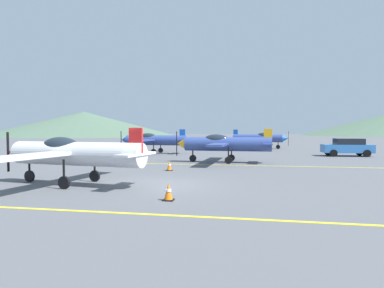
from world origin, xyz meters
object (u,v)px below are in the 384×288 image
(airplane_mid, at_px, (224,144))
(airplane_far, at_px, (153,140))
(airplane_back, at_px, (260,138))
(traffic_cone_side, at_px, (168,192))
(airplane_near, at_px, (71,153))
(traffic_cone_front, at_px, (169,166))
(car_sedan, at_px, (347,147))

(airplane_mid, bearing_deg, airplane_far, 133.80)
(airplane_mid, xyz_separation_m, airplane_back, (2.88, 19.44, 0.00))
(airplane_mid, height_order, traffic_cone_side, airplane_mid)
(airplane_near, distance_m, airplane_far, 19.80)
(traffic_cone_front, bearing_deg, airplane_far, 110.99)
(airplane_mid, height_order, airplane_far, same)
(airplane_far, distance_m, car_sedan, 18.67)
(airplane_back, xyz_separation_m, car_sedan, (7.73, -11.34, -0.55))
(airplane_mid, bearing_deg, car_sedan, 37.36)
(car_sedan, relative_size, traffic_cone_front, 7.47)
(airplane_far, bearing_deg, airplane_mid, -46.20)
(airplane_back, bearing_deg, traffic_cone_front, -102.53)
(airplane_back, height_order, traffic_cone_front, airplane_back)
(airplane_back, relative_size, traffic_cone_side, 14.00)
(airplane_back, bearing_deg, car_sedan, -55.74)
(airplane_near, bearing_deg, traffic_cone_side, -25.80)
(airplane_back, distance_m, traffic_cone_side, 33.31)
(airplane_mid, bearing_deg, traffic_cone_side, -92.61)
(car_sedan, bearing_deg, airplane_mid, -142.64)
(car_sedan, xyz_separation_m, traffic_cone_side, (-11.23, -21.76, -0.56))
(traffic_cone_side, bearing_deg, airplane_near, 154.20)
(airplane_near, height_order, traffic_cone_front, airplane_near)
(traffic_cone_side, bearing_deg, traffic_cone_front, 104.35)
(airplane_near, relative_size, traffic_cone_front, 14.01)
(airplane_far, xyz_separation_m, airplane_back, (10.94, 11.04, 0.00))
(airplane_mid, distance_m, airplane_far, 11.64)
(airplane_near, relative_size, traffic_cone_side, 14.01)
(airplane_back, xyz_separation_m, traffic_cone_side, (-3.50, -33.11, -1.10))
(traffic_cone_side, bearing_deg, airplane_mid, 87.39)
(airplane_far, relative_size, car_sedan, 1.87)
(airplane_back, relative_size, car_sedan, 1.88)
(airplane_back, bearing_deg, airplane_near, -105.47)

